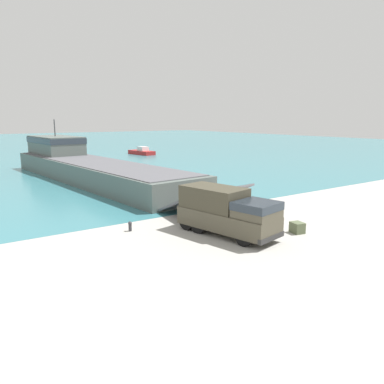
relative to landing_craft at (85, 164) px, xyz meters
The scene contains 9 objects.
ground_plane 28.65m from the landing_craft, 88.41° to the right, with size 240.00×240.00×0.00m, color #A8A59E.
water_surface 67.96m from the landing_craft, 89.33° to the left, with size 240.00×180.00×0.01m, color teal.
landing_craft is the anchor object (origin of this frame).
military_truck 28.38m from the landing_craft, 90.48° to the right, with size 3.86×7.30×3.06m.
soldier_on_ramp 28.21m from the landing_craft, 84.56° to the right, with size 0.50×0.45×1.73m.
moored_boat_a 32.58m from the landing_craft, 50.41° to the left, with size 3.37×7.02×1.69m.
moored_boat_c 34.27m from the landing_craft, 76.09° to the left, with size 5.36×2.99×1.30m.
mooring_bollard 24.65m from the landing_craft, 102.11° to the right, with size 0.26×0.26×0.68m.
cargo_crate 31.04m from the landing_craft, 82.80° to the right, with size 0.73×0.87×0.73m, color #566042.
Camera 1 is at (-16.34, -18.02, 7.54)m, focal length 35.00 mm.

